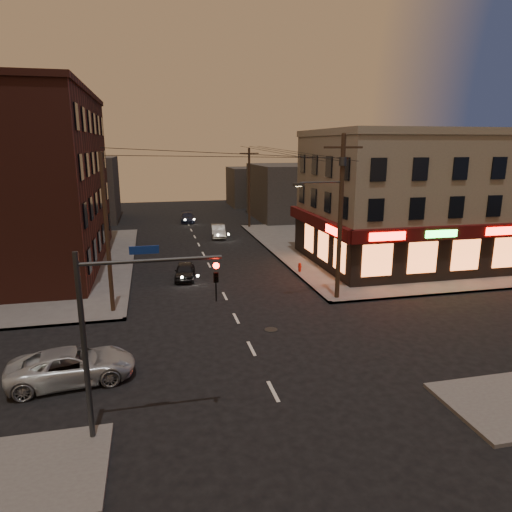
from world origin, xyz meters
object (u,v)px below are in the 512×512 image
object	(u,v)px
sedan_far	(187,217)
sedan_near	(185,271)
sedan_mid	(218,231)
fire_hydrant	(300,267)
suv_cross	(72,366)

from	to	relation	value
sedan_far	sedan_near	bearing A→B (deg)	-91.88
sedan_mid	fire_hydrant	bearing A→B (deg)	-69.56
sedan_near	sedan_mid	world-z (taller)	sedan_mid
sedan_near	sedan_mid	bearing A→B (deg)	80.09
sedan_mid	fire_hydrant	world-z (taller)	sedan_mid
suv_cross	sedan_far	size ratio (longest dim) A/B	1.20
suv_cross	fire_hydrant	world-z (taller)	suv_cross
suv_cross	sedan_far	world-z (taller)	suv_cross
sedan_far	sedan_mid	bearing A→B (deg)	-74.14
sedan_mid	sedan_near	bearing A→B (deg)	-101.58
sedan_near	fire_hydrant	distance (m)	8.60
sedan_near	sedan_far	distance (m)	25.40
suv_cross	sedan_near	bearing A→B (deg)	-28.87
suv_cross	fire_hydrant	xyz separation A→B (m)	(14.22, 13.37, -0.16)
sedan_mid	sedan_far	bearing A→B (deg)	108.48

